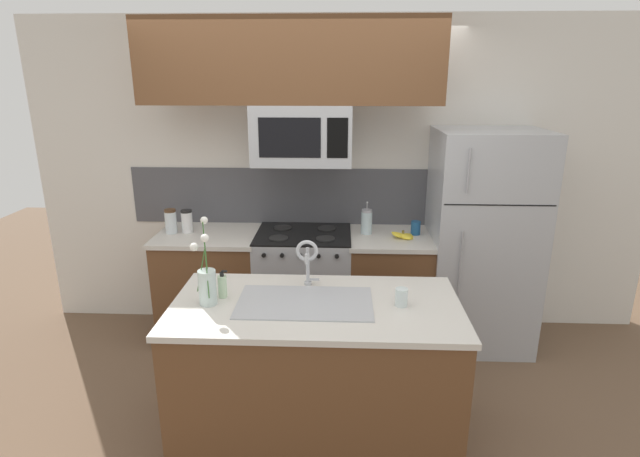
# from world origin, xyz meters

# --- Properties ---
(ground_plane) EXTENTS (10.00, 10.00, 0.00)m
(ground_plane) POSITION_xyz_m (0.00, 0.00, 0.00)
(ground_plane) COLOR brown
(rear_partition) EXTENTS (5.20, 0.10, 2.60)m
(rear_partition) POSITION_xyz_m (0.30, 1.28, 1.30)
(rear_partition) COLOR silver
(rear_partition) RESTS_ON ground
(splash_band) EXTENTS (2.98, 0.01, 0.48)m
(splash_band) POSITION_xyz_m (0.00, 1.22, 1.15)
(splash_band) COLOR #4C4C51
(splash_band) RESTS_ON rear_partition
(back_counter_left) EXTENTS (0.82, 0.65, 0.91)m
(back_counter_left) POSITION_xyz_m (-0.78, 0.90, 0.46)
(back_counter_left) COLOR brown
(back_counter_left) RESTS_ON ground
(back_counter_right) EXTENTS (0.67, 0.65, 0.91)m
(back_counter_right) POSITION_xyz_m (0.70, 0.90, 0.46)
(back_counter_right) COLOR brown
(back_counter_right) RESTS_ON ground
(stove_range) EXTENTS (0.76, 0.64, 0.93)m
(stove_range) POSITION_xyz_m (0.00, 0.90, 0.46)
(stove_range) COLOR #A8AAAF
(stove_range) RESTS_ON ground
(microwave) EXTENTS (0.74, 0.40, 0.45)m
(microwave) POSITION_xyz_m (0.00, 0.88, 1.71)
(microwave) COLOR #A8AAAF
(upper_cabinet_band) EXTENTS (2.19, 0.34, 0.60)m
(upper_cabinet_band) POSITION_xyz_m (-0.08, 0.85, 2.23)
(upper_cabinet_band) COLOR brown
(refrigerator) EXTENTS (0.81, 0.74, 1.75)m
(refrigerator) POSITION_xyz_m (1.42, 0.92, 0.88)
(refrigerator) COLOR #A8AAAF
(refrigerator) RESTS_ON ground
(storage_jar_tall) EXTENTS (0.09, 0.09, 0.20)m
(storage_jar_tall) POSITION_xyz_m (-1.07, 0.90, 1.01)
(storage_jar_tall) COLOR silver
(storage_jar_tall) RESTS_ON back_counter_left
(storage_jar_medium) EXTENTS (0.09, 0.09, 0.19)m
(storage_jar_medium) POSITION_xyz_m (-0.95, 0.93, 1.00)
(storage_jar_medium) COLOR silver
(storage_jar_medium) RESTS_ON back_counter_left
(banana_bunch) EXTENTS (0.19, 0.15, 0.08)m
(banana_bunch) POSITION_xyz_m (0.79, 0.84, 0.93)
(banana_bunch) COLOR yellow
(banana_bunch) RESTS_ON back_counter_right
(french_press) EXTENTS (0.09, 0.09, 0.27)m
(french_press) POSITION_xyz_m (0.51, 0.96, 1.01)
(french_press) COLOR silver
(french_press) RESTS_ON back_counter_right
(coffee_tin) EXTENTS (0.08, 0.08, 0.11)m
(coffee_tin) POSITION_xyz_m (0.90, 0.95, 0.97)
(coffee_tin) COLOR #1E5184
(coffee_tin) RESTS_ON back_counter_right
(island_counter) EXTENTS (1.63, 0.83, 0.91)m
(island_counter) POSITION_xyz_m (0.17, -0.35, 0.46)
(island_counter) COLOR brown
(island_counter) RESTS_ON ground
(kitchen_sink) EXTENTS (0.76, 0.44, 0.16)m
(kitchen_sink) POSITION_xyz_m (0.10, -0.35, 0.84)
(kitchen_sink) COLOR #ADAFB5
(kitchen_sink) RESTS_ON island_counter
(sink_faucet) EXTENTS (0.14, 0.14, 0.31)m
(sink_faucet) POSITION_xyz_m (0.10, -0.13, 1.11)
(sink_faucet) COLOR #B7BABF
(sink_faucet) RESTS_ON island_counter
(dish_soap_bottle) EXTENTS (0.06, 0.05, 0.16)m
(dish_soap_bottle) POSITION_xyz_m (-0.38, -0.29, 0.98)
(dish_soap_bottle) COLOR beige
(dish_soap_bottle) RESTS_ON island_counter
(drinking_glass) EXTENTS (0.07, 0.07, 0.10)m
(drinking_glass) POSITION_xyz_m (0.64, -0.36, 0.96)
(drinking_glass) COLOR silver
(drinking_glass) RESTS_ON island_counter
(flower_vase) EXTENTS (0.14, 0.14, 0.50)m
(flower_vase) POSITION_xyz_m (-0.44, -0.38, 1.03)
(flower_vase) COLOR silver
(flower_vase) RESTS_ON island_counter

